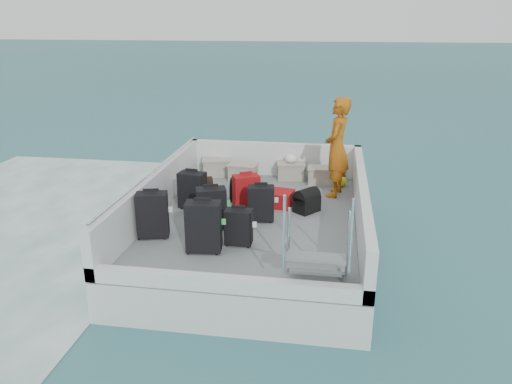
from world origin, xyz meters
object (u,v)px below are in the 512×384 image
at_px(crate_2, 291,171).
at_px(crate_3, 322,176).
at_px(suitcase_3, 204,227).
at_px(crate_0, 216,168).
at_px(suitcase_0, 153,215).
at_px(suitcase_7, 261,204).
at_px(suitcase_5, 246,192).
at_px(crate_1, 243,173).
at_px(suitcase_2, 192,191).
at_px(suitcase_8, 273,198).
at_px(passenger, 337,148).
at_px(suitcase_6, 239,228).
at_px(suitcase_4, 212,209).

xyz_separation_m(crate_2, crate_3, (0.65, -0.23, 0.00)).
bearing_deg(suitcase_3, crate_3, 59.40).
relative_size(crate_0, crate_2, 1.03).
bearing_deg(crate_2, suitcase_0, -118.97).
bearing_deg(suitcase_3, suitcase_7, 57.42).
distance_m(suitcase_0, suitcase_5, 1.83).
height_order(crate_1, crate_2, crate_1).
height_order(suitcase_2, crate_3, suitcase_2).
bearing_deg(suitcase_8, crate_3, -20.02).
bearing_deg(suitcase_5, crate_1, 77.34).
xyz_separation_m(suitcase_3, suitcase_8, (0.74, 2.03, -0.24)).
height_order(suitcase_5, suitcase_8, suitcase_5).
xyz_separation_m(suitcase_5, passenger, (1.52, 0.99, 0.61)).
bearing_deg(suitcase_8, crate_0, 53.42).
bearing_deg(suitcase_8, crate_2, 5.26).
bearing_deg(suitcase_5, suitcase_0, -155.45).
bearing_deg(crate_2, passenger, -43.20).
height_order(suitcase_6, crate_0, suitcase_6).
distance_m(suitcase_4, crate_0, 2.84).
xyz_separation_m(suitcase_8, crate_3, (0.81, 1.34, 0.03)).
relative_size(suitcase_7, crate_2, 1.13).
relative_size(suitcase_3, crate_3, 1.40).
bearing_deg(crate_0, suitcase_4, -78.11).
distance_m(suitcase_5, crate_1, 1.63).
relative_size(suitcase_0, suitcase_3, 0.95).
height_order(suitcase_7, suitcase_8, suitcase_7).
distance_m(suitcase_4, crate_3, 3.04).
bearing_deg(suitcase_0, suitcase_3, -36.31).
distance_m(suitcase_0, crate_1, 3.10).
height_order(suitcase_3, suitcase_5, suitcase_3).
xyz_separation_m(suitcase_2, suitcase_8, (1.38, 0.39, -0.19)).
height_order(suitcase_5, crate_0, suitcase_5).
distance_m(suitcase_3, suitcase_8, 2.18).
relative_size(suitcase_0, suitcase_5, 1.16).
bearing_deg(suitcase_7, suitcase_6, -109.15).
distance_m(suitcase_2, suitcase_7, 1.32).
distance_m(suitcase_5, suitcase_8, 0.55).
xyz_separation_m(crate_1, crate_3, (1.60, 0.03, -0.00)).
bearing_deg(crate_1, suitcase_5, -77.57).
distance_m(suitcase_8, crate_2, 1.58).
xyz_separation_m(suitcase_5, suitcase_8, (0.44, 0.28, -0.17)).
height_order(suitcase_3, crate_0, suitcase_3).
xyz_separation_m(suitcase_6, crate_0, (-1.12, 3.30, -0.11)).
bearing_deg(crate_1, crate_3, 1.04).
height_order(suitcase_4, suitcase_8, suitcase_4).
bearing_deg(suitcase_2, suitcase_0, -90.97).
bearing_deg(suitcase_6, suitcase_2, 128.88).
height_order(suitcase_0, suitcase_4, suitcase_0).
bearing_deg(crate_2, suitcase_8, -96.03).
bearing_deg(crate_0, suitcase_2, -88.82).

